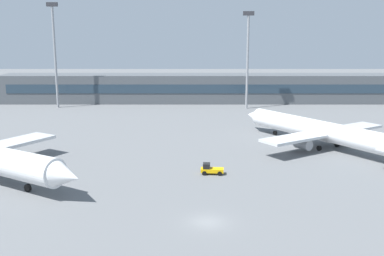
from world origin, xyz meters
TOP-DOWN VIEW (x-y plane):
  - ground_plane at (0.00, 40.00)m, footprint 400.00×400.00m
  - terminal_building at (0.00, 96.59)m, footprint 126.76×12.13m
  - airplane_mid at (23.23, 36.46)m, footprint 27.94×37.69m
  - baggage_tug_yellow at (1.09, 18.57)m, footprint 3.70×2.02m
  - floodlight_tower_west at (14.43, 83.32)m, footprint 3.20×0.80m
  - floodlight_tower_east at (-42.46, 84.90)m, footprint 3.20×0.80m

SIDE VIEW (x-z plane):
  - ground_plane at x=0.00m, z-range 0.00..0.00m
  - baggage_tug_yellow at x=1.09m, z-range -0.08..1.67m
  - airplane_mid at x=23.23m, z-range -2.09..8.61m
  - terminal_building at x=0.00m, z-range 0.00..9.00m
  - floodlight_tower_west at x=14.43m, z-range 2.06..30.30m
  - floodlight_tower_east at x=-42.46m, z-range 2.09..32.93m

